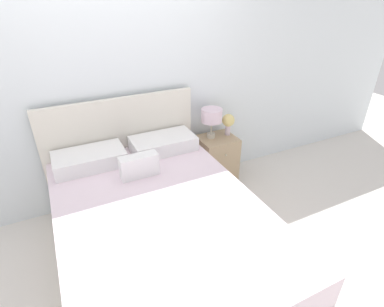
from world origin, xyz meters
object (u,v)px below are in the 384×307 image
at_px(bed, 158,229).
at_px(table_lamp, 212,116).
at_px(flower_vase, 228,122).
at_px(nightstand, 217,160).

bearing_deg(bed, table_lamp, 41.63).
xyz_separation_m(bed, table_lamp, (0.98, 0.87, 0.51)).
bearing_deg(bed, flower_vase, 35.54).
relative_size(nightstand, table_lamp, 1.73).
bearing_deg(nightstand, flower_vase, 10.04).
xyz_separation_m(table_lamp, flower_vase, (0.21, -0.02, -0.09)).
relative_size(nightstand, flower_vase, 2.37).
bearing_deg(nightstand, bed, -141.64).
bearing_deg(nightstand, table_lamp, 142.42).
distance_m(nightstand, flower_vase, 0.48).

